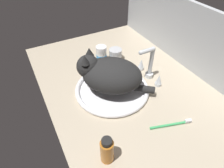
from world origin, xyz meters
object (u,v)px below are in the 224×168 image
Objects in this scene: sink_basin at (112,89)px; cat at (108,74)px; pill_bottle at (101,55)px; metal_jar at (115,54)px; faucet at (149,67)px; amber_bottle at (107,150)px; toothbrush at (172,124)px.

cat is (-1.24, -1.49, 8.73)cm from sink_basin.
cat reaches higher than pill_bottle.
metal_jar is (-22.26, 14.11, 2.35)cm from sink_basin.
sink_basin is 1.93× the size of faucet.
sink_basin is at bearing -90.00° from faucet.
faucet is 48.49cm from amber_bottle.
cat reaches higher than amber_bottle.
amber_bottle is (29.41, -38.53, -1.48)cm from faucet.
faucet is 23.56cm from metal_jar.
pill_bottle is (-24.21, -14.71, -2.37)cm from faucet.
pill_bottle is at bearing 156.05° from amber_bottle.
cat is at bearing -157.00° from toothbrush.
faucet is at bearing 86.83° from cat.
pill_bottle is (-22.97, 7.73, -5.26)cm from cat.
pill_bottle is 53.77cm from toothbrush.
amber_bottle is at bearing -31.51° from metal_jar.
cat is 26.94cm from metal_jar.
sink_basin is 3.09× the size of amber_bottle.
sink_basin reaches higher than toothbrush.
faucet is 31.30cm from toothbrush.
metal_jar is at bearing 177.01° from toothbrush.
cat is 34.26cm from toothbrush.
pill_bottle is at bearing -103.93° from metal_jar.
toothbrush is (29.17, -9.53, -6.16)cm from faucet.
amber_bottle is at bearing -23.95° from pill_bottle.
cat is at bearing -36.57° from metal_jar.
metal_jar is (-51.67, 31.68, -2.02)cm from amber_bottle.
cat is at bearing -129.96° from sink_basin.
faucet is 2.48× the size of metal_jar.
toothbrush is (-0.24, 29.00, -4.69)cm from amber_bottle.
toothbrush is at bearing 90.47° from amber_bottle.
faucet reaches higher than amber_bottle.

